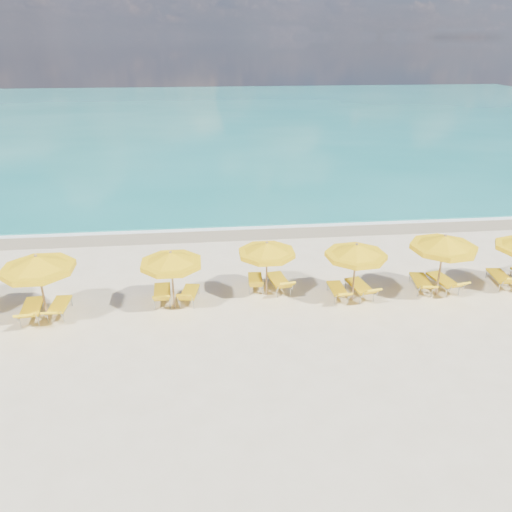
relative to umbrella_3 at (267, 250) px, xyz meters
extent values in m
plane|color=beige|center=(-0.29, -0.51, -1.88)|extent=(120.00, 120.00, 0.00)
cube|color=#157671|center=(-0.29, 47.49, -1.88)|extent=(120.00, 80.00, 0.30)
cube|color=tan|center=(-0.29, 6.89, -1.88)|extent=(120.00, 2.60, 0.01)
cube|color=white|center=(-0.29, 7.69, -1.88)|extent=(120.00, 1.20, 0.03)
cube|color=white|center=(-6.29, 16.49, -1.88)|extent=(14.00, 0.36, 0.05)
cube|color=white|center=(7.71, 23.49, -1.88)|extent=(18.00, 0.30, 0.05)
cylinder|color=#99744C|center=(-7.84, -1.04, -0.68)|extent=(0.07, 0.07, 2.40)
cone|color=yellow|center=(-7.84, -1.04, 0.33)|extent=(3.20, 3.20, 0.48)
cylinder|color=yellow|center=(-7.84, -1.04, 0.09)|extent=(3.23, 3.23, 0.19)
sphere|color=#99744C|center=(-7.84, -1.04, 0.57)|extent=(0.11, 0.11, 0.11)
cylinder|color=#99744C|center=(-3.47, -0.67, -0.79)|extent=(0.07, 0.07, 2.17)
cone|color=yellow|center=(-3.47, -0.67, 0.12)|extent=(2.90, 2.90, 0.43)
cylinder|color=yellow|center=(-3.47, -0.67, -0.10)|extent=(2.92, 2.92, 0.17)
sphere|color=#99744C|center=(-3.47, -0.67, 0.34)|extent=(0.10, 0.10, 0.10)
cylinder|color=#99744C|center=(0.00, 0.00, -0.82)|extent=(0.07, 0.07, 2.11)
cone|color=yellow|center=(0.00, 0.00, 0.06)|extent=(2.82, 2.82, 0.42)
cylinder|color=yellow|center=(0.00, 0.00, -0.14)|extent=(2.85, 2.85, 0.17)
sphere|color=#99744C|center=(0.00, 0.00, 0.28)|extent=(0.09, 0.09, 0.09)
cylinder|color=#99744C|center=(3.16, -0.73, -0.78)|extent=(0.07, 0.07, 2.20)
cone|color=yellow|center=(3.16, -0.73, 0.15)|extent=(2.77, 2.77, 0.44)
cylinder|color=yellow|center=(3.16, -0.73, -0.07)|extent=(2.79, 2.79, 0.18)
sphere|color=#99744C|center=(3.16, -0.73, 0.37)|extent=(0.10, 0.10, 0.10)
cylinder|color=#99744C|center=(6.48, -0.70, -0.69)|extent=(0.07, 0.07, 2.38)
cone|color=yellow|center=(6.48, -0.70, 0.31)|extent=(2.95, 2.95, 0.48)
cylinder|color=yellow|center=(6.48, -0.70, 0.08)|extent=(2.98, 2.98, 0.19)
sphere|color=#99744C|center=(6.48, -0.70, 0.56)|extent=(0.11, 0.11, 0.11)
cube|color=yellow|center=(-8.38, -0.76, -1.47)|extent=(0.77, 1.46, 0.09)
cube|color=yellow|center=(-8.28, -1.72, -1.29)|extent=(0.68, 0.66, 0.43)
cube|color=yellow|center=(-7.48, -0.63, -1.51)|extent=(0.59, 1.28, 0.08)
cube|color=yellow|center=(-7.50, -1.51, -1.36)|extent=(0.58, 0.56, 0.37)
cube|color=yellow|center=(-3.93, -0.04, -1.49)|extent=(0.66, 1.36, 0.08)
cube|color=yellow|center=(-3.88, -0.95, -1.30)|extent=(0.62, 0.57, 0.45)
cube|color=yellow|center=(-2.91, -0.14, -1.53)|extent=(0.75, 1.30, 0.08)
cube|color=yellow|center=(-3.05, -0.94, -1.32)|extent=(0.62, 0.55, 0.46)
cube|color=yellow|center=(-0.36, 0.66, -1.53)|extent=(0.61, 1.23, 0.07)
cube|color=yellow|center=(-0.41, -0.16, -1.35)|extent=(0.56, 0.52, 0.41)
cube|color=yellow|center=(0.52, 0.45, -1.49)|extent=(0.81, 1.43, 0.08)
cube|color=yellow|center=(0.67, -0.46, -1.28)|extent=(0.68, 0.63, 0.47)
cube|color=yellow|center=(2.65, -0.43, -1.53)|extent=(0.55, 1.21, 0.07)
cube|color=yellow|center=(2.66, -1.26, -1.37)|extent=(0.54, 0.52, 0.37)
cube|color=yellow|center=(3.51, -0.38, -1.49)|extent=(0.82, 1.42, 0.08)
cube|color=yellow|center=(3.67, -1.27, -1.29)|extent=(0.68, 0.64, 0.45)
cube|color=yellow|center=(6.05, -0.16, -1.50)|extent=(0.75, 1.37, 0.08)
cube|color=yellow|center=(5.93, -1.07, -1.34)|extent=(0.65, 0.64, 0.38)
cube|color=yellow|center=(6.90, -0.22, -1.49)|extent=(0.85, 1.45, 0.08)
cube|color=yellow|center=(7.08, -1.14, -1.29)|extent=(0.70, 0.66, 0.46)
cube|color=yellow|center=(9.33, -0.12, -1.50)|extent=(0.72, 1.36, 0.08)
cube|color=yellow|center=(9.24, -0.99, -1.30)|extent=(0.63, 0.57, 0.47)
camera|label=1|loc=(-2.21, -16.79, 7.17)|focal=35.00mm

